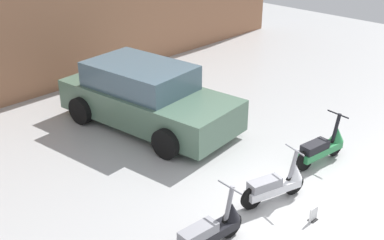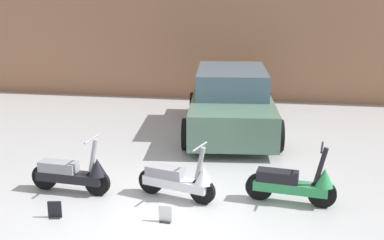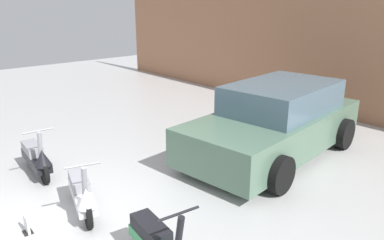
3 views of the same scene
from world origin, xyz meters
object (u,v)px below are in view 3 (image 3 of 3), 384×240
Objects in this scene: scooter_front_left at (37,157)px; car_rear_left at (276,121)px; scooter_front_right at (82,193)px; placard_near_right_scooter at (27,226)px.

scooter_front_left is 4.70m from car_rear_left.
scooter_front_left is 1.06× the size of scooter_front_right.
car_rear_left reaches higher than scooter_front_left.
placard_near_right_scooter is (1.73, -0.79, -0.24)m from scooter_front_left.
car_rear_left reaches higher than scooter_front_right.
scooter_front_right is 0.29× the size of car_rear_left.
placard_near_right_scooter is at bearing -19.22° from scooter_front_left.
placard_near_right_scooter is at bearing -76.72° from scooter_front_right.
scooter_front_left is 5.43× the size of placard_near_right_scooter.
car_rear_left is (2.26, 4.10, 0.36)m from scooter_front_left.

